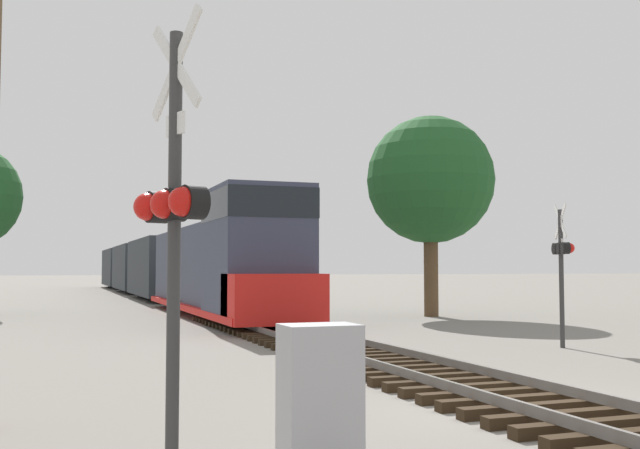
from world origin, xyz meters
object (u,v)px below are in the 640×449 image
Objects in this scene: crossing_signal_far at (562,256)px; relay_cabinet at (320,404)px; crossing_signal_near at (171,217)px; tree_far_right at (430,181)px; freight_train at (154,268)px.

relay_cabinet is (-9.86, -9.09, -1.59)m from crossing_signal_far.
crossing_signal_near is 0.52× the size of tree_far_right.
relay_cabinet is (1.43, 0.02, -1.76)m from crossing_signal_near.
relay_cabinet is at bearing 152.44° from crossing_signal_far.
tree_far_right is at bearing -69.53° from freight_train.
crossing_signal_near is at bearing -179.37° from relay_cabinet.
crossing_signal_far is 13.51m from relay_cabinet.
tree_far_right reaches higher than crossing_signal_near.
tree_far_right reaches higher than relay_cabinet.
crossing_signal_near is 14.51m from crossing_signal_far.
tree_far_right is (12.50, 21.04, 4.95)m from relay_cabinet.
freight_train is at bearing 154.60° from crossing_signal_near.
crossing_signal_far is at bearing 110.58° from crossing_signal_near.
crossing_signal_near is 2.92× the size of relay_cabinet.
freight_train reaches higher than crossing_signal_far.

